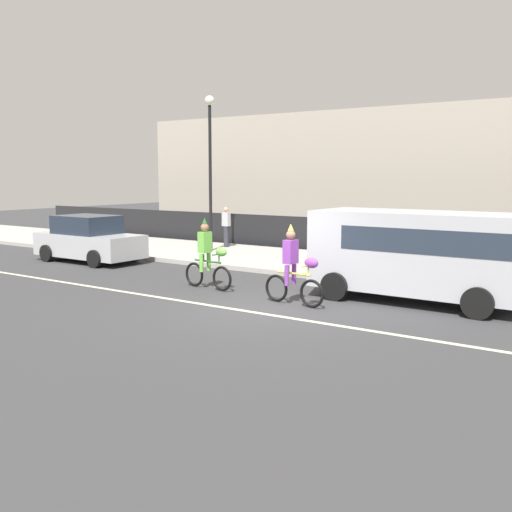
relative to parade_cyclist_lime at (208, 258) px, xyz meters
The scene contains 11 objects.
ground_plane 2.88m from the parade_cyclist_lime, 23.53° to the right, with size 80.00×80.00×0.00m, color #38383A.
road_centre_line 3.10m from the parade_cyclist_lime, 32.35° to the right, with size 36.00×0.14×0.01m, color beige.
sidewalk_curb 6.01m from the parade_cyclist_lime, 64.94° to the left, with size 60.00×5.00×0.15m, color #ADAAA3.
fence_line 8.68m from the parade_cyclist_lime, 73.08° to the left, with size 40.00×0.08×1.40m, color black.
building_backdrop 17.04m from the parade_cyclist_lime, 90.69° to the left, with size 28.00×8.00×6.05m, color #B2A899.
parade_cyclist_lime is the anchor object (origin of this frame).
parade_cyclist_purple 2.97m from the parade_cyclist_lime, ahead, with size 1.72×0.50×1.92m.
parked_van_silver 5.53m from the parade_cyclist_lime, 16.86° to the left, with size 5.00×2.22×2.18m.
parked_car_silver 6.91m from the parade_cyclist_lime, 166.81° to the left, with size 4.10×1.92×1.64m.
street_lamp_post 7.80m from the parade_cyclist_lime, 128.41° to the left, with size 0.36×0.36×5.86m.
pedestrian_onlooker 8.25m from the parade_cyclist_lime, 124.21° to the left, with size 0.32×0.20×1.62m.
Camera 1 is at (7.60, -11.24, 3.05)m, focal length 42.00 mm.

